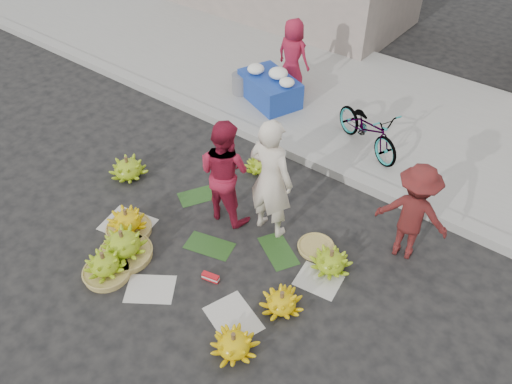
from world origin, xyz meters
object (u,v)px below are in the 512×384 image
Objects in this scene: vendor_cream at (271,179)px; bicycle at (368,128)px; banana_bunch_0 at (128,223)px; banana_bunch_4 at (282,302)px; flower_table at (270,87)px.

bicycle is at bearing -94.64° from vendor_cream.
banana_bunch_0 is 0.96× the size of banana_bunch_4.
bicycle reaches higher than flower_table.
flower_table is at bearing 96.22° from banana_bunch_0.
banana_bunch_0 is 0.34× the size of vendor_cream.
flower_table is 2.17m from bicycle.
bicycle is at bearing 64.64° from banana_bunch_0.
vendor_cream reaches higher than banana_bunch_0.
bicycle is (1.73, 3.64, 0.33)m from banana_bunch_0.
vendor_cream is (1.51, 1.26, 0.72)m from banana_bunch_0.
banana_bunch_4 is 4.65m from flower_table.
banana_bunch_4 is 0.47× the size of flower_table.
banana_bunch_4 is at bearing -30.10° from flower_table.
banana_bunch_0 is 0.41× the size of bicycle.
banana_bunch_0 is 3.93m from flower_table.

